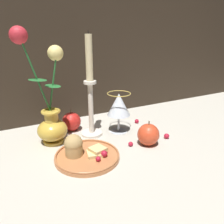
# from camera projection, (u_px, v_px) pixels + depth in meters

# --- Properties ---
(ground_plane) EXTENTS (2.40, 2.40, 0.00)m
(ground_plane) POSITION_uv_depth(u_px,v_px,m) (96.00, 142.00, 0.76)
(ground_plane) COLOR #B7B2A3
(ground_plane) RESTS_ON ground
(vase) EXTENTS (0.15, 0.10, 0.38)m
(vase) POSITION_uv_depth(u_px,v_px,m) (49.00, 111.00, 0.72)
(vase) COLOR gold
(vase) RESTS_ON ground_plane
(plate_with_pastries) EXTENTS (0.20, 0.20, 0.08)m
(plate_with_pastries) POSITION_uv_depth(u_px,v_px,m) (84.00, 153.00, 0.66)
(plate_with_pastries) COLOR #B77042
(plate_with_pastries) RESTS_ON ground_plane
(wine_glass) EXTENTS (0.09, 0.09, 0.15)m
(wine_glass) POSITION_uv_depth(u_px,v_px,m) (119.00, 106.00, 0.81)
(wine_glass) COLOR silver
(wine_glass) RESTS_ON ground_plane
(candlestick) EXTENTS (0.08, 0.08, 0.37)m
(candlestick) POSITION_uv_depth(u_px,v_px,m) (90.00, 96.00, 0.77)
(candlestick) COLOR silver
(candlestick) RESTS_ON ground_plane
(apple_beside_vase) EXTENTS (0.07, 0.07, 0.09)m
(apple_beside_vase) POSITION_uv_depth(u_px,v_px,m) (148.00, 135.00, 0.74)
(apple_beside_vase) COLOR #D14223
(apple_beside_vase) RESTS_ON ground_plane
(apple_near_glass) EXTENTS (0.07, 0.07, 0.08)m
(apple_near_glass) POSITION_uv_depth(u_px,v_px,m) (72.00, 122.00, 0.85)
(apple_near_glass) COLOR red
(apple_near_glass) RESTS_ON ground_plane
(berry_near_plate) EXTENTS (0.02, 0.02, 0.02)m
(berry_near_plate) POSITION_uv_depth(u_px,v_px,m) (167.00, 136.00, 0.79)
(berry_near_plate) COLOR #AD192D
(berry_near_plate) RESTS_ON ground_plane
(berry_front_center) EXTENTS (0.02, 0.02, 0.02)m
(berry_front_center) POSITION_uv_depth(u_px,v_px,m) (131.00, 144.00, 0.73)
(berry_front_center) COLOR #AD192D
(berry_front_center) RESTS_ON ground_plane
(berry_by_glass_stem) EXTENTS (0.02, 0.02, 0.02)m
(berry_by_glass_stem) POSITION_uv_depth(u_px,v_px,m) (137.00, 121.00, 0.92)
(berry_by_glass_stem) COLOR #AD192D
(berry_by_glass_stem) RESTS_ON ground_plane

